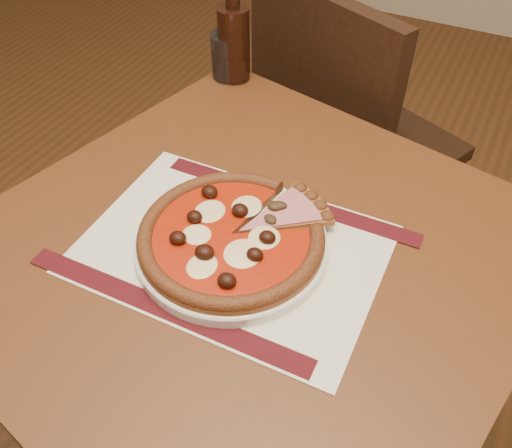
# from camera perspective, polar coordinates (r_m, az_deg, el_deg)

# --- Properties ---
(table) EXTENTS (0.96, 0.96, 0.75)m
(table) POSITION_cam_1_polar(r_m,az_deg,el_deg) (0.91, -0.57, -6.67)
(table) COLOR brown
(table) RESTS_ON ground
(chair_far) EXTENTS (0.57, 0.57, 0.92)m
(chair_far) POSITION_cam_1_polar(r_m,az_deg,el_deg) (1.45, 9.11, 9.28)
(chair_far) COLOR black
(chair_far) RESTS_ON ground
(placemat) EXTENTS (0.45, 0.33, 0.00)m
(placemat) POSITION_cam_1_polar(r_m,az_deg,el_deg) (0.83, -2.57, -2.64)
(placemat) COLOR beige
(placemat) RESTS_ON table
(plate) EXTENTS (0.29, 0.29, 0.02)m
(plate) POSITION_cam_1_polar(r_m,az_deg,el_deg) (0.82, -2.59, -2.17)
(plate) COLOR white
(plate) RESTS_ON placemat
(pizza) EXTENTS (0.28, 0.28, 0.04)m
(pizza) POSITION_cam_1_polar(r_m,az_deg,el_deg) (0.80, -2.66, -1.22)
(pizza) COLOR #974F24
(pizza) RESTS_ON plate
(ham_slice) EXTENTS (0.12, 0.15, 0.02)m
(ham_slice) POSITION_cam_1_polar(r_m,az_deg,el_deg) (0.84, 4.03, 0.85)
(ham_slice) COLOR #974F24
(ham_slice) RESTS_ON plate
(water_glass) EXTENTS (0.10, 0.10, 0.10)m
(water_glass) POSITION_cam_1_polar(r_m,az_deg,el_deg) (1.21, -2.78, 17.29)
(water_glass) COLOR white
(water_glass) RESTS_ON table
(bottle) EXTENTS (0.07, 0.07, 0.22)m
(bottle) POSITION_cam_1_polar(r_m,az_deg,el_deg) (1.18, -2.35, 18.79)
(bottle) COLOR #36180D
(bottle) RESTS_ON table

